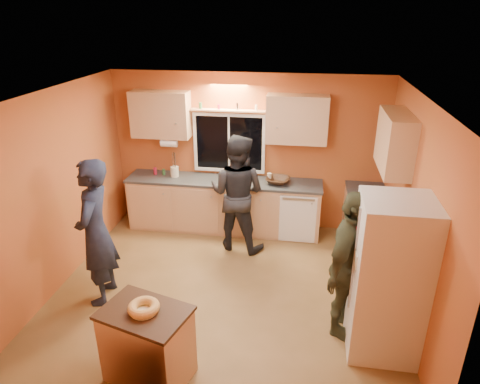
% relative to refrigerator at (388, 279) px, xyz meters
% --- Properties ---
extents(ground, '(4.50, 4.50, 0.00)m').
position_rel_refrigerator_xyz_m(ground, '(-1.89, 0.80, -0.90)').
color(ground, brown).
rests_on(ground, ground).
extents(room_shell, '(4.54, 4.04, 2.61)m').
position_rel_refrigerator_xyz_m(room_shell, '(-1.77, 1.21, 0.72)').
color(room_shell, '#B1522D').
rests_on(room_shell, ground).
extents(back_counter, '(4.23, 0.62, 0.90)m').
position_rel_refrigerator_xyz_m(back_counter, '(-1.88, 2.50, -0.45)').
color(back_counter, tan).
rests_on(back_counter, ground).
extents(right_counter, '(0.62, 1.84, 0.90)m').
position_rel_refrigerator_xyz_m(right_counter, '(0.06, 1.30, -0.45)').
color(right_counter, tan).
rests_on(right_counter, ground).
extents(refrigerator, '(0.72, 0.70, 1.80)m').
position_rel_refrigerator_xyz_m(refrigerator, '(0.00, 0.00, 0.00)').
color(refrigerator, silver).
rests_on(refrigerator, ground).
extents(island, '(0.97, 0.79, 0.82)m').
position_rel_refrigerator_xyz_m(island, '(-2.39, -0.79, -0.49)').
color(island, tan).
rests_on(island, ground).
extents(bundt_pastry, '(0.31, 0.31, 0.09)m').
position_rel_refrigerator_xyz_m(bundt_pastry, '(-2.39, -0.79, -0.04)').
color(bundt_pastry, '#DCAF5A').
rests_on(bundt_pastry, island).
extents(person_left, '(0.55, 0.75, 1.91)m').
position_rel_refrigerator_xyz_m(person_left, '(-3.44, 0.37, 0.05)').
color(person_left, black).
rests_on(person_left, ground).
extents(person_center, '(1.03, 0.88, 1.83)m').
position_rel_refrigerator_xyz_m(person_center, '(-1.92, 1.95, 0.02)').
color(person_center, black).
rests_on(person_center, ground).
extents(person_right, '(0.82, 1.13, 1.78)m').
position_rel_refrigerator_xyz_m(person_right, '(-0.39, 0.20, -0.01)').
color(person_right, '#313421').
rests_on(person_right, ground).
extents(mixing_bowl, '(0.45, 0.45, 0.09)m').
position_rel_refrigerator_xyz_m(mixing_bowl, '(-1.35, 2.50, 0.05)').
color(mixing_bowl, black).
rests_on(mixing_bowl, back_counter).
extents(utensil_crock, '(0.14, 0.14, 0.17)m').
position_rel_refrigerator_xyz_m(utensil_crock, '(-3.08, 2.53, 0.09)').
color(utensil_crock, beige).
rests_on(utensil_crock, back_counter).
extents(potted_plant, '(0.26, 0.22, 0.27)m').
position_rel_refrigerator_xyz_m(potted_plant, '(0.05, 0.50, 0.14)').
color(potted_plant, gray).
rests_on(potted_plant, right_counter).
extents(red_box, '(0.19, 0.17, 0.07)m').
position_rel_refrigerator_xyz_m(red_box, '(0.07, 2.10, 0.04)').
color(red_box, '#B41B36').
rests_on(red_box, right_counter).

